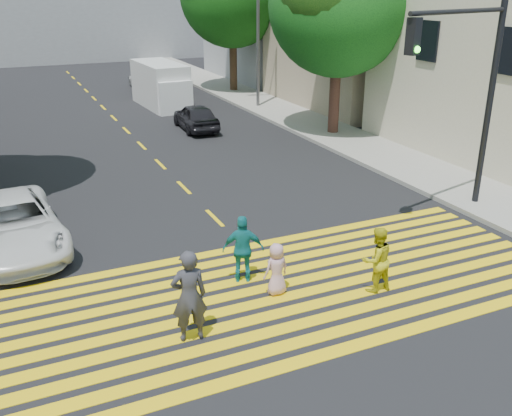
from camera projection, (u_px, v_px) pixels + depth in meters
ground at (315, 318)px, 11.97m from camera, size 120.00×120.00×0.00m
sidewalk_right at (313, 125)px, 27.91m from camera, size 3.00×60.00×0.15m
crosswalk at (287, 290)px, 13.04m from camera, size 13.40×5.30×0.01m
lane_line at (108, 112)px, 31.02m from camera, size 0.12×34.40×0.01m
building_right_tan at (381, 13)px, 32.00m from camera, size 10.00×10.00×10.00m
building_right_grey at (290, 6)px, 41.32m from camera, size 10.00×10.00×10.00m
pedestrian_man at (189, 296)px, 10.91m from camera, size 0.74×0.52×1.92m
pedestrian_woman at (377, 260)px, 12.77m from camera, size 0.75×0.59×1.54m
pedestrian_child at (276, 269)px, 12.69m from camera, size 0.64×0.46×1.22m
pedestrian_extra at (243, 249)px, 13.16m from camera, size 1.04×0.72×1.64m
white_sedan at (13, 225)px, 14.84m from camera, size 2.69×5.11×1.37m
dark_car_near at (196, 117)px, 27.12m from camera, size 1.65×3.77×1.27m
silver_car at (145, 79)px, 37.72m from camera, size 2.15×4.56×1.29m
dark_car_parked at (170, 80)px, 37.08m from camera, size 1.75×4.35×1.41m
white_van at (162, 86)px, 32.03m from camera, size 2.20×5.25×2.43m
traffic_signal at (471, 79)px, 15.87m from camera, size 4.19×1.34×6.29m
street_lamp at (254, 4)px, 30.07m from camera, size 2.16×0.71×9.63m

